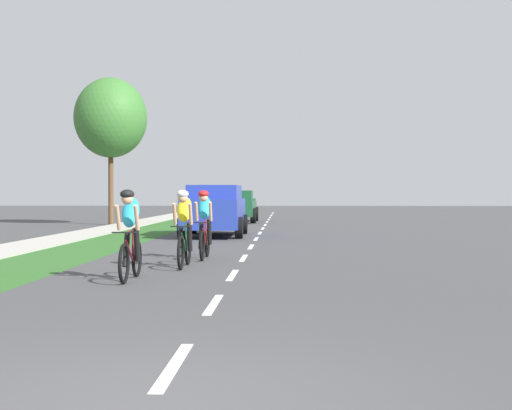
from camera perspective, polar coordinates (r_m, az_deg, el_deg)
ground_plane at (r=25.10m, az=0.12°, el=-2.51°), size 120.00×120.00×0.00m
grass_verge at (r=25.66m, az=-9.82°, el=-2.44°), size 2.17×70.00×0.01m
sidewalk_concrete at (r=26.14m, az=-13.94°, el=-2.39°), size 1.67×70.00×0.10m
lane_markings_center at (r=29.10m, az=0.43°, el=-2.03°), size 0.12×54.30×0.01m
cyclist_lead at (r=12.72m, az=-9.88°, el=-2.25°), size 0.42×1.72×1.58m
cyclist_trailing at (r=14.77m, az=-5.68°, el=-1.79°), size 0.42×1.72×1.58m
cyclist_distant at (r=16.64m, az=-4.07°, el=-1.48°), size 0.42×1.72×1.58m
suv_blue at (r=25.54m, az=-3.27°, el=-0.33°), size 2.15×4.70×1.79m
pickup_dark_green at (r=37.54m, az=-1.62°, el=-0.10°), size 2.22×5.10×1.64m
street_tree_near at (r=35.20m, az=-11.38°, el=6.73°), size 3.44×3.44×6.98m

